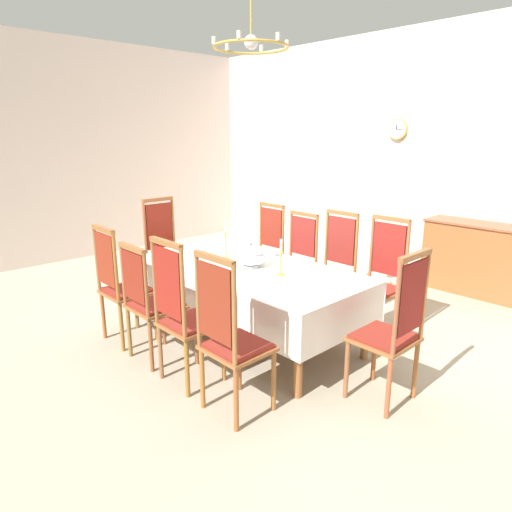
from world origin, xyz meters
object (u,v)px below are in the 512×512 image
Objects in this scene: bowl_far_right at (231,245)px; candlestick_west at (226,244)px; chair_south_c at (183,312)px; spoon_secondary at (273,256)px; dining_table at (252,274)px; spoon_primary at (163,254)px; mounted_clock at (398,129)px; bowl_near_right at (279,257)px; bowl_far_left at (251,249)px; soup_tureen at (251,255)px; chair_head_west at (166,250)px; chair_north_b at (296,259)px; chair_south_d at (230,335)px; candlestick_east at (281,261)px; chair_south_b at (149,300)px; chair_head_east at (393,328)px; bowl_near_left at (167,255)px; chair_north_c at (333,266)px; chandelier at (251,46)px; chair_north_a at (264,249)px; chair_south_a at (120,283)px; chair_north_d at (380,278)px.

candlestick_west is at bearing -45.19° from bowl_far_right.
chair_south_c is 7.02× the size of spoon_secondary.
dining_table is 1.05m from spoon_primary.
bowl_near_right is at bearing -81.89° from mounted_clock.
spoon_primary is (-0.22, -0.74, -0.01)m from bowl_far_right.
dining_table is 0.62m from bowl_far_left.
soup_tureen reaches higher than bowl_near_right.
chair_head_west is 1.46m from spoon_secondary.
chair_south_d is at bearing 119.91° from chair_north_b.
dining_table is at bearing -88.97° from spoon_secondary.
candlestick_east is 0.57m from bowl_near_right.
dining_table is at bearing 73.29° from chair_south_b.
chair_head_west is 0.86m from bowl_far_right.
chair_south_b is 0.90× the size of chair_head_east.
chair_head_east is (1.52, 0.00, -0.06)m from dining_table.
bowl_near_left is 0.62× the size of mounted_clock.
bowl_near_left is at bearing 59.48° from chair_head_west.
mounted_clock is (-0.03, 3.21, 1.13)m from candlestick_west.
bowl_near_left is 1.02× the size of spoon_secondary.
mounted_clock is at bearing 97.31° from soup_tureen.
chandelier is (-0.24, -0.96, 2.09)m from chair_north_c.
mounted_clock is 3.30m from chandelier.
dining_table is 1.83× the size of chair_south_d.
chair_north_a is 0.94× the size of chair_south_c.
chair_south_b is 1.01m from candlestick_west.
chair_north_a is 6.48× the size of bowl_near_left.
bowl_far_left is (-0.17, -0.55, 0.18)m from chair_north_b.
mounted_clock reaches higher than chair_north_c.
chair_head_west is (-1.52, 0.00, -0.04)m from dining_table.
bowl_near_right reaches higher than dining_table.
candlestick_west reaches higher than bowl_far_left.
spoon_primary is at bearing 82.83° from chair_north_a.
chair_south_a is 2.19m from chair_north_c.
chair_south_b reaches higher than bowl_far_left.
spoon_secondary is at bearing 124.45° from chair_south_d.
candlestick_west is at bearing 90.00° from chair_head_west.
spoon_secondary reaches higher than dining_table.
chair_south_c is at bearing -53.18° from bowl_far_right.
chair_north_c reaches higher than bowl_far_right.
chair_head_east reaches higher than bowl_near_left.
spoon_primary and spoon_secondary have the same top height.
chair_north_d is 6.78× the size of bowl_near_left.
chair_north_a is 0.94× the size of chair_south_d.
chair_south_d is 1.02× the size of chair_head_east.
bowl_far_right is 3.12m from mounted_clock.
candlestick_west reaches higher than spoon_primary.
candlestick_east is (0.14, -0.96, 0.27)m from chair_north_c.
chair_north_b is 6.61× the size of bowl_far_left.
chair_head_west is 1.17m from candlestick_west.
chair_north_a reaches higher than chair_south_b.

